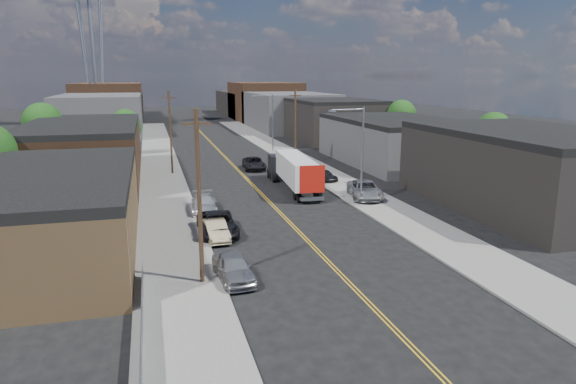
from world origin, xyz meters
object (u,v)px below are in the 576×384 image
car_left_c (217,224)px  car_right_lot_c (325,175)px  semi_truck (292,170)px  car_left_d (204,204)px  car_left_a (233,268)px  car_right_lot_a (365,190)px  car_ahead_truck (254,163)px  car_left_b (216,230)px

car_left_c → car_right_lot_c: 21.95m
semi_truck → car_left_d: semi_truck is taller
car_left_a → car_right_lot_a: 22.85m
car_right_lot_c → car_ahead_truck: bearing=106.3°
semi_truck → car_left_a: semi_truck is taller
car_left_d → car_right_lot_c: car_left_d is taller
car_ahead_truck → car_left_d: bearing=-109.0°
car_left_d → semi_truck: bearing=39.2°
car_left_b → car_right_lot_a: size_ratio=0.72×
car_ahead_truck → car_right_lot_c: bearing=-54.1°
semi_truck → car_left_b: semi_truck is taller
semi_truck → car_ahead_truck: semi_truck is taller
car_left_d → car_right_lot_a: 15.57m
semi_truck → car_left_d: bearing=-140.0°
car_left_b → car_ahead_truck: car_ahead_truck is taller
car_right_lot_a → car_ahead_truck: car_right_lot_a is taller
semi_truck → car_right_lot_a: bearing=-45.0°
car_left_b → car_ahead_truck: bearing=70.1°
car_left_a → car_left_c: 9.20m
car_left_b → car_right_lot_c: car_right_lot_c is taller
semi_truck → car_left_a: 25.30m
car_left_c → car_right_lot_a: size_ratio=1.00×
car_left_c → semi_truck: bearing=55.6°
car_left_a → car_right_lot_a: car_right_lot_a is taller
car_right_lot_c → car_left_c: bearing=-146.2°
semi_truck → car_left_b: size_ratio=3.31×
car_left_d → car_right_lot_c: (14.60, 9.83, 0.03)m
car_right_lot_c → semi_truck: bearing=-165.3°
semi_truck → car_left_b: bearing=-119.1°
car_right_lot_a → car_right_lot_c: 9.14m
car_right_lot_a → car_right_lot_c: bearing=108.1°
car_left_d → car_ahead_truck: bearing=70.5°
semi_truck → car_left_a: size_ratio=3.04×
semi_truck → car_right_lot_a: 8.54m
car_left_b → car_ahead_truck: (8.45, 27.74, 0.07)m
semi_truck → car_right_lot_c: bearing=34.6°
car_left_b → car_left_c: bearing=74.0°
car_left_a → car_right_lot_c: bearing=55.4°
car_left_a → car_left_d: car_left_a is taller
car_left_d → car_right_lot_a: (15.55, 0.74, 0.22)m
car_left_a → car_left_b: (0.00, 8.00, -0.09)m
car_left_c → car_left_d: size_ratio=1.13×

